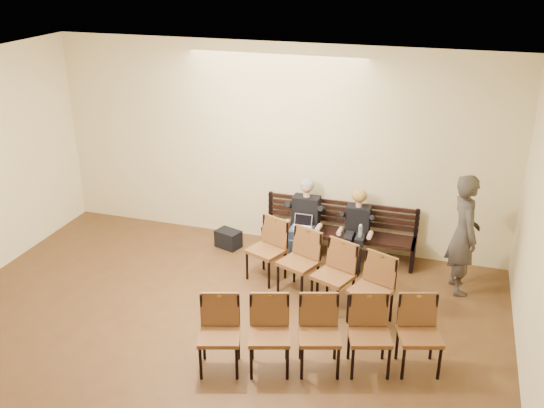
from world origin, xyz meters
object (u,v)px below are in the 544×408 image
Objects in this scene: bag at (228,239)px; water_bottle at (360,238)px; seated_man at (305,219)px; chair_row_back at (319,336)px; bench at (338,244)px; passerby at (465,226)px; laptop at (301,231)px; chair_row_front at (315,270)px; seated_woman at (356,231)px.

water_bottle is at bearing -2.14° from bag.
seated_man is 3.07m from chair_row_back.
bench is at bearing 7.09° from bag.
bag is at bearing 68.07° from passerby.
laptop is 1.22m from chair_row_front.
bench is at bearing 12.12° from seated_man.
seated_man is at bearing 168.22° from water_bottle.
passerby is (1.67, -0.40, 0.51)m from seated_woman.
bag is 3.64m from chair_row_back.
laptop is 0.72× the size of bag.
bag is at bearing -175.03° from seated_man.
chair_row_back is (0.39, -3.04, 0.26)m from bench.
seated_woman is 2.92m from chair_row_back.
passerby is at bearing -4.16° from bag.
chair_row_front is at bearing -69.06° from seated_man.
passerby is (1.99, -0.52, 0.86)m from bench.
laptop is at bearing -178.46° from water_bottle.
bag is at bearing 168.90° from chair_row_front.
chair_row_front reaches higher than bag.
bag is 0.19× the size of passerby.
bag is (-2.23, -0.12, -0.42)m from seated_woman.
bag is 4.01m from passerby.
water_bottle reaches higher than bench.
bench is 3.07m from chair_row_back.
bench is at bearing 57.58° from passerby.
seated_man is at bearing -167.88° from bench.
seated_woman is 0.91m from laptop.
bench is 2.23m from passerby.
chair_row_back is at bearing 129.78° from passerby.
passerby reaches higher than bench.
laptop is 1.34× the size of water_bottle.
water_bottle is 0.54× the size of bag.
laptop is at bearing -4.79° from bag.
water_bottle is at bearing -64.92° from seated_woman.
seated_man is 1.44m from chair_row_front.
chair_row_front is (0.51, -1.33, -0.17)m from seated_man.
chair_row_front is (-2.04, -0.93, -0.59)m from passerby.
laptop is at bearing -165.36° from seated_woman.
laptop is 0.10× the size of chair_row_back.
water_bottle reaches higher than laptop.
water_bottle is at bearing 89.77° from chair_row_front.
water_bottle is (0.98, 0.03, 0.00)m from laptop.
bag is at bearing 177.86° from water_bottle.
bench is at bearing 79.95° from chair_row_back.
seated_woman is (0.88, 0.00, -0.10)m from seated_man.
seated_man reaches higher than water_bottle.
chair_row_front is at bearing 96.86° from passerby.
bench is at bearing 159.61° from seated_woman.
laptop is 1.41m from bag.
passerby is at bearing 46.80° from chair_row_front.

